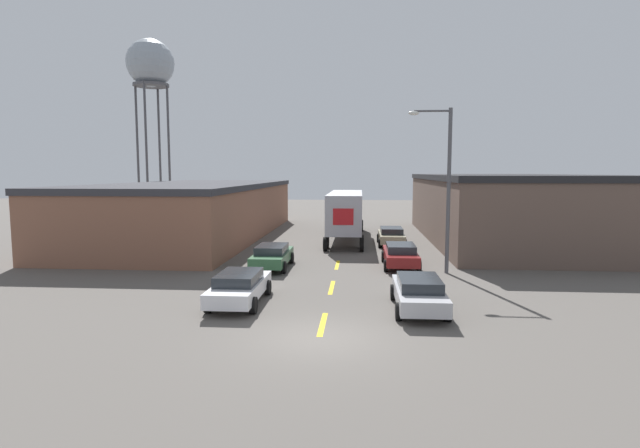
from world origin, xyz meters
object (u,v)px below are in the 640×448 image
at_px(parked_car_right_near, 419,292).
at_px(parked_car_right_mid, 400,254).
at_px(parked_car_left_far, 272,255).
at_px(parked_car_left_near, 240,286).
at_px(water_tower, 150,66).
at_px(street_lamp, 444,180).
at_px(semi_truck, 346,211).
at_px(parked_car_right_far, 391,235).

distance_m(parked_car_right_near, parked_car_right_mid, 8.87).
height_order(parked_car_left_far, parked_car_right_mid, same).
relative_size(parked_car_left_near, water_tower, 0.22).
bearing_deg(street_lamp, parked_car_right_mid, 142.67).
distance_m(parked_car_right_mid, street_lamp, 4.95).
bearing_deg(water_tower, street_lamp, -48.35).
bearing_deg(parked_car_left_far, street_lamp, -3.88).
bearing_deg(parked_car_left_far, parked_car_right_near, -48.02).
xyz_separation_m(parked_car_right_near, street_lamp, (2.06, 7.30, 4.21)).
relative_size(parked_car_right_near, parked_car_right_mid, 1.00).
height_order(semi_truck, parked_car_left_near, semi_truck).
xyz_separation_m(semi_truck, parked_car_right_near, (3.37, -20.25, -1.54)).
xyz_separation_m(semi_truck, street_lamp, (5.43, -12.95, 2.67)).
xyz_separation_m(parked_car_left_far, water_tower, (-20.46, 32.72, 17.30)).
bearing_deg(water_tower, parked_car_right_near, -55.83).
bearing_deg(parked_car_left_near, parked_car_right_far, 67.12).
distance_m(parked_car_left_near, water_tower, 48.37).
relative_size(parked_car_right_near, water_tower, 0.22).
distance_m(parked_car_right_far, street_lamp, 11.03).
bearing_deg(parked_car_right_near, street_lamp, 74.21).
distance_m(parked_car_right_near, parked_car_right_far, 17.28).
height_order(semi_truck, parked_car_right_near, semi_truck).
distance_m(parked_car_left_far, parked_car_left_near, 7.54).
bearing_deg(parked_car_left_far, parked_car_left_near, -90.00).
bearing_deg(water_tower, semi_truck, -40.10).
relative_size(semi_truck, parked_car_right_near, 3.04).
xyz_separation_m(parked_car_right_near, parked_car_left_near, (-7.13, 0.38, 0.00)).
bearing_deg(parked_car_left_near, parked_car_left_far, 90.00).
height_order(parked_car_right_mid, water_tower, water_tower).
bearing_deg(semi_truck, parked_car_right_near, -80.48).
distance_m(parked_car_left_far, parked_car_right_mid, 7.19).
bearing_deg(parked_car_right_near, water_tower, 124.17).
height_order(semi_truck, water_tower, water_tower).
height_order(semi_truck, parked_car_left_far, semi_truck).
relative_size(parked_car_left_near, parked_car_right_far, 1.00).
bearing_deg(water_tower, parked_car_left_far, -57.98).
xyz_separation_m(parked_car_left_far, parked_car_right_mid, (7.13, 0.95, 0.00)).
bearing_deg(street_lamp, parked_car_left_near, -143.05).
relative_size(parked_car_right_mid, water_tower, 0.22).
relative_size(semi_truck, parked_car_left_near, 3.04).
bearing_deg(parked_car_right_far, semi_truck, 138.61).
bearing_deg(parked_car_right_mid, parked_car_left_far, -172.41).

